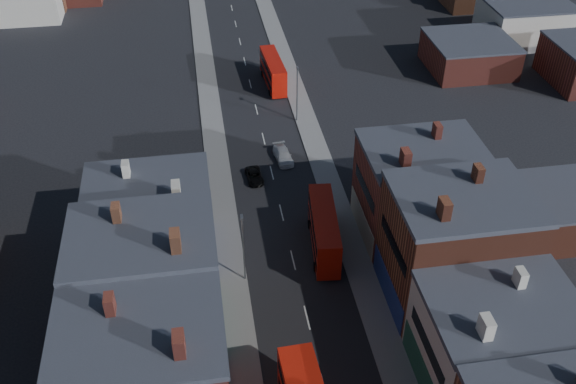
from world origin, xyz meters
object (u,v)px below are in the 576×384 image
object	(u,v)px
bus_1	(324,230)
car_3	(283,155)
car_2	(255,176)
bus_2	(273,71)

from	to	relation	value
bus_1	car_3	size ratio (longest dim) A/B	2.27
bus_1	car_2	xyz separation A→B (m)	(-5.76, 13.46, -1.91)
bus_2	bus_1	bearing A→B (deg)	-92.90
car_2	car_3	distance (m)	5.54
bus_1	bus_2	world-z (taller)	bus_1
car_2	car_3	bearing A→B (deg)	38.83
bus_1	bus_2	size ratio (longest dim) A/B	1.06
bus_1	car_2	size ratio (longest dim) A/B	2.70
bus_2	car_3	distance (m)	20.64
car_2	car_3	xyz separation A→B (m)	(4.07, 3.75, 0.13)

